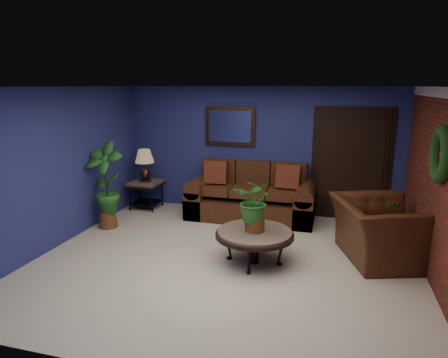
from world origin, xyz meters
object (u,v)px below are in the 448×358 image
(sofa, at_px, (252,199))
(coffee_table, at_px, (255,235))
(side_chair, at_px, (262,191))
(table_lamp, at_px, (145,162))
(end_table, at_px, (146,188))
(armchair, at_px, (380,231))

(sofa, distance_m, coffee_table, 2.09)
(sofa, xyz_separation_m, side_chair, (0.20, 0.03, 0.17))
(side_chair, bearing_deg, sofa, -173.06)
(table_lamp, distance_m, side_chair, 2.49)
(end_table, height_order, table_lamp, table_lamp)
(coffee_table, height_order, armchair, armchair)
(table_lamp, relative_size, side_chair, 0.70)
(coffee_table, relative_size, side_chair, 1.22)
(end_table, bearing_deg, coffee_table, -36.44)
(sofa, bearing_deg, armchair, -32.80)
(table_lamp, height_order, side_chair, table_lamp)
(coffee_table, bearing_deg, sofa, 102.82)
(coffee_table, height_order, side_chair, side_chair)
(armchair, bearing_deg, end_table, 54.73)
(end_table, bearing_deg, sofa, 1.05)
(table_lamp, bearing_deg, coffee_table, -36.44)
(table_lamp, bearing_deg, sofa, 1.05)
(end_table, relative_size, table_lamp, 0.96)
(side_chair, bearing_deg, armchair, -36.72)
(coffee_table, relative_size, armchair, 0.84)
(table_lamp, bearing_deg, side_chair, 1.61)
(coffee_table, bearing_deg, end_table, 143.56)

